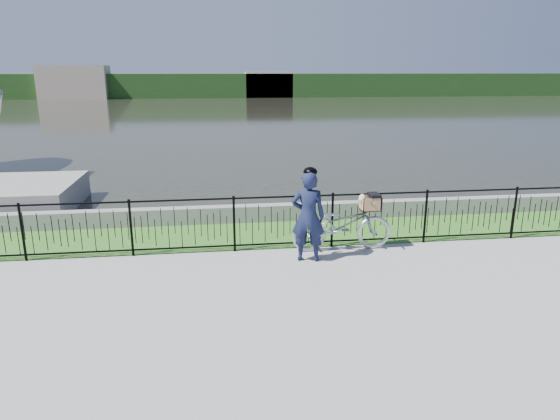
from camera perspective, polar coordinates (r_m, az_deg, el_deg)
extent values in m
plane|color=gray|center=(8.78, 1.91, -8.03)|extent=(120.00, 120.00, 0.00)
cube|color=#356C22|center=(11.18, -0.28, -2.67)|extent=(60.00, 2.00, 0.01)
plane|color=black|center=(41.10, -5.80, 10.77)|extent=(120.00, 120.00, 0.00)
cube|color=gray|center=(12.07, -0.89, -0.30)|extent=(60.00, 0.30, 0.40)
cube|color=#22451A|center=(67.97, -6.66, 13.97)|extent=(120.00, 6.00, 3.00)
cube|color=#A79686|center=(68.01, -22.41, 13.35)|extent=(8.00, 4.00, 4.00)
cube|color=#A79686|center=(66.86, -1.33, 14.13)|extent=(6.00, 3.00, 3.20)
imported|color=#B2B8BE|center=(10.11, 7.05, -1.66)|extent=(2.03, 0.71, 1.07)
cube|color=black|center=(10.18, 10.20, 0.04)|extent=(0.38, 0.18, 0.02)
cube|color=#A1744A|center=(10.18, 10.20, 0.08)|extent=(0.37, 0.33, 0.01)
cube|color=#A1744A|center=(10.29, 9.97, 1.00)|extent=(0.37, 0.02, 0.27)
cube|color=#A1744A|center=(10.00, 10.50, 0.55)|extent=(0.37, 0.02, 0.27)
cube|color=#A1744A|center=(10.20, 11.18, 0.81)|extent=(0.02, 0.33, 0.27)
cube|color=#A1744A|center=(10.10, 9.28, 0.75)|extent=(0.02, 0.33, 0.27)
cube|color=black|center=(10.13, 10.72, 1.70)|extent=(0.20, 0.34, 0.06)
cube|color=black|center=(10.20, 11.28, 0.96)|extent=(0.02, 0.34, 0.22)
ellipsoid|color=silver|center=(10.14, 10.13, 0.74)|extent=(0.31, 0.22, 0.20)
sphere|color=silver|center=(10.05, 9.41, 1.35)|extent=(0.15, 0.15, 0.15)
sphere|color=silver|center=(10.03, 9.17, 1.15)|extent=(0.07, 0.07, 0.07)
sphere|color=black|center=(10.01, 9.04, 1.11)|extent=(0.02, 0.02, 0.02)
cone|color=#A56344|center=(10.09, 9.33, 1.77)|extent=(0.06, 0.08, 0.08)
cone|color=#A56344|center=(10.01, 9.60, 1.63)|extent=(0.06, 0.08, 0.08)
imported|color=#141B39|center=(9.41, 3.23, -0.75)|extent=(0.70, 0.53, 1.74)
ellipsoid|color=black|center=(9.20, 3.31, 4.34)|extent=(0.26, 0.29, 0.18)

